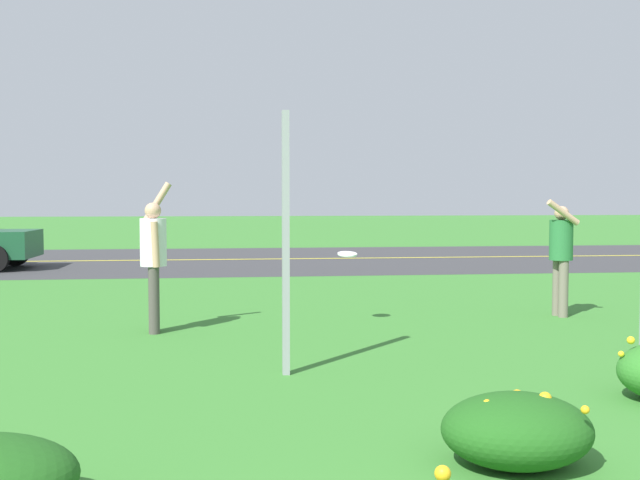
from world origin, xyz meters
TOP-DOWN VIEW (x-y plane):
  - ground_plane at (0.00, 10.13)m, footprint 120.00×120.00m
  - highway_strip at (0.00, 20.26)m, footprint 120.00×9.57m
  - highway_center_stripe at (0.00, 20.26)m, footprint 120.00×0.16m
  - daylily_clump_front_right at (0.08, 3.48)m, footprint 1.00×0.85m
  - sign_post_near_path at (-1.23, 6.23)m, footprint 0.07×0.10m
  - person_thrower_white_shirt at (-2.76, 8.75)m, footprint 0.40×0.51m
  - person_catcher_green_shirt at (3.07, 9.41)m, footprint 0.52×0.52m
  - frisbee_white at (-0.16, 9.13)m, footprint 0.27×0.27m

SIDE VIEW (x-z plane):
  - ground_plane at x=0.00m, z-range 0.00..0.00m
  - highway_strip at x=0.00m, z-range 0.00..0.01m
  - highway_center_stripe at x=0.00m, z-range 0.01..0.01m
  - daylily_clump_front_right at x=0.08m, z-range 0.00..0.48m
  - frisbee_white at x=-0.16m, z-range 0.94..1.01m
  - person_catcher_green_shirt at x=3.07m, z-range 0.12..1.85m
  - person_thrower_white_shirt at x=-2.76m, z-range 0.04..2.01m
  - sign_post_near_path at x=-1.23m, z-range 0.00..2.61m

